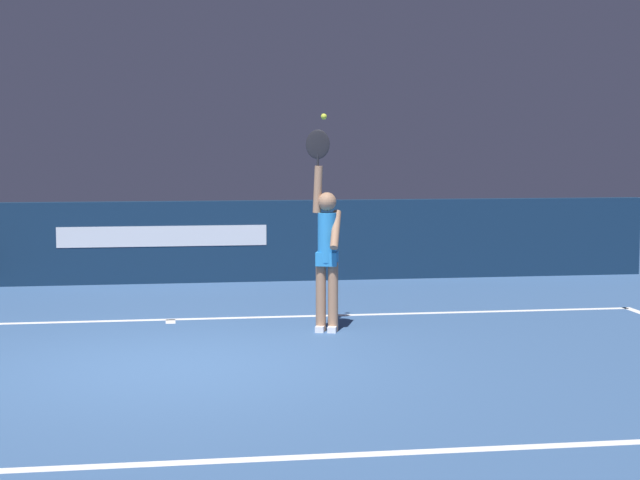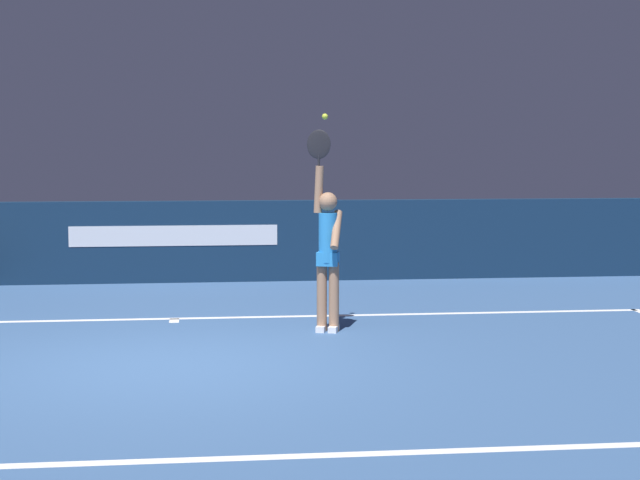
% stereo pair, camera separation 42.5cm
% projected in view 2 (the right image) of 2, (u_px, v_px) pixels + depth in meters
% --- Properties ---
extents(ground_plane, '(60.00, 60.00, 0.00)m').
position_uv_depth(ground_plane, '(167.00, 365.00, 10.24)').
color(ground_plane, '#375987').
extents(court_lines, '(12.26, 6.02, 0.00)m').
position_uv_depth(court_lines, '(166.00, 369.00, 10.07)').
color(court_lines, white).
rests_on(court_lines, ground).
extents(back_wall, '(15.75, 0.21, 1.29)m').
position_uv_depth(back_wall, '(180.00, 242.00, 16.36)').
color(back_wall, '#112844').
rests_on(back_wall, ground).
extents(tennis_player, '(0.44, 0.41, 2.37)m').
position_uv_depth(tennis_player, '(327.00, 249.00, 12.01)').
color(tennis_player, '#9E7457').
rests_on(tennis_player, ground).
extents(tennis_ball, '(0.07, 0.07, 0.07)m').
position_uv_depth(tennis_ball, '(325.00, 117.00, 11.91)').
color(tennis_ball, '#CCDD37').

